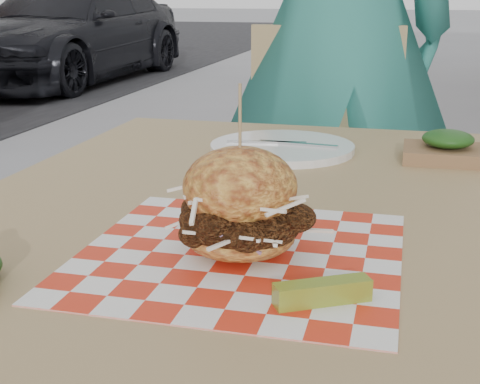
{
  "coord_description": "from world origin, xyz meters",
  "views": [
    {
      "loc": [
        0.32,
        -0.83,
        1.04
      ],
      "look_at": [
        0.15,
        -0.14,
        0.82
      ],
      "focal_mm": 50.0,
      "sensor_mm": 36.0,
      "label": 1
    }
  ],
  "objects_px": {
    "diner": "(339,26)",
    "sandwich": "(240,208)",
    "patio_chair": "(315,175)",
    "car_dark": "(70,32)",
    "patio_table": "(238,257)"
  },
  "relations": [
    {
      "from": "patio_chair",
      "to": "sandwich",
      "type": "relative_size",
      "value": 4.91
    },
    {
      "from": "car_dark",
      "to": "patio_table",
      "type": "bearing_deg",
      "value": -57.97
    },
    {
      "from": "diner",
      "to": "patio_chair",
      "type": "relative_size",
      "value": 1.99
    },
    {
      "from": "diner",
      "to": "sandwich",
      "type": "bearing_deg",
      "value": 74.23
    },
    {
      "from": "sandwich",
      "to": "diner",
      "type": "bearing_deg",
      "value": 91.05
    },
    {
      "from": "patio_table",
      "to": "sandwich",
      "type": "bearing_deg",
      "value": -74.92
    },
    {
      "from": "patio_chair",
      "to": "patio_table",
      "type": "bearing_deg",
      "value": -95.11
    },
    {
      "from": "diner",
      "to": "car_dark",
      "type": "bearing_deg",
      "value": -72.55
    },
    {
      "from": "car_dark",
      "to": "patio_chair",
      "type": "distance_m",
      "value": 6.71
    },
    {
      "from": "patio_chair",
      "to": "sandwich",
      "type": "xyz_separation_m",
      "value": [
        0.06,
        -1.09,
        0.25
      ]
    },
    {
      "from": "diner",
      "to": "patio_chair",
      "type": "distance_m",
      "value": 0.42
    },
    {
      "from": "patio_table",
      "to": "sandwich",
      "type": "xyz_separation_m",
      "value": [
        0.05,
        -0.18,
        0.13
      ]
    },
    {
      "from": "car_dark",
      "to": "sandwich",
      "type": "bearing_deg",
      "value": -58.31
    },
    {
      "from": "car_dark",
      "to": "patio_chair",
      "type": "xyz_separation_m",
      "value": [
        3.69,
        -5.6,
        -0.02
      ]
    },
    {
      "from": "car_dark",
      "to": "sandwich",
      "type": "distance_m",
      "value": 7.67
    }
  ]
}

